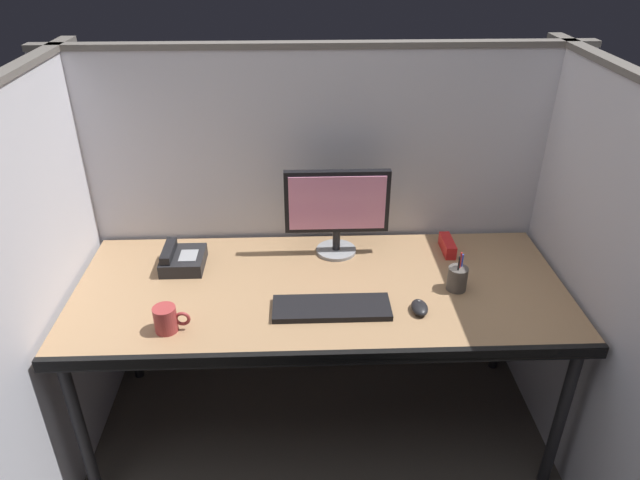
{
  "coord_description": "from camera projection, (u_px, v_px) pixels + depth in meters",
  "views": [
    {
      "loc": [
        -0.07,
        -1.55,
        2.0
      ],
      "look_at": [
        0.0,
        0.35,
        0.92
      ],
      "focal_mm": 32.24,
      "sensor_mm": 36.0,
      "label": 1
    }
  ],
  "objects": [
    {
      "name": "cubicle_partition_right",
      "position": [
        586.0,
        285.0,
        2.15
      ],
      "size": [
        0.06,
        1.41,
        1.57
      ],
      "color": "silver",
      "rests_on": "ground"
    },
    {
      "name": "desk_phone",
      "position": [
        182.0,
        259.0,
        2.34
      ],
      "size": [
        0.17,
        0.19,
        0.09
      ],
      "color": "black",
      "rests_on": "desk"
    },
    {
      "name": "computer_mouse",
      "position": [
        420.0,
        308.0,
        2.08
      ],
      "size": [
        0.06,
        0.1,
        0.04
      ],
      "color": "black",
      "rests_on": "desk"
    },
    {
      "name": "desk",
      "position": [
        321.0,
        299.0,
        2.24
      ],
      "size": [
        1.9,
        0.8,
        0.74
      ],
      "color": "#997551",
      "rests_on": "ground"
    },
    {
      "name": "red_stapler",
      "position": [
        447.0,
        246.0,
        2.45
      ],
      "size": [
        0.04,
        0.15,
        0.06
      ],
      "primitive_type": "cube",
      "color": "red",
      "rests_on": "desk"
    },
    {
      "name": "cubicle_partition_left",
      "position": [
        49.0,
        297.0,
        2.09
      ],
      "size": [
        0.06,
        1.41,
        1.57
      ],
      "color": "silver",
      "rests_on": "ground"
    },
    {
      "name": "cubicle_partition_rear",
      "position": [
        317.0,
        222.0,
        2.59
      ],
      "size": [
        2.21,
        0.06,
        1.57
      ],
      "color": "silver",
      "rests_on": "ground"
    },
    {
      "name": "keyboard_main",
      "position": [
        332.0,
        308.0,
        2.09
      ],
      "size": [
        0.43,
        0.15,
        0.02
      ],
      "primitive_type": "cube",
      "color": "black",
      "rests_on": "desk"
    },
    {
      "name": "monitor_center",
      "position": [
        337.0,
        207.0,
        2.35
      ],
      "size": [
        0.43,
        0.17,
        0.37
      ],
      "color": "gray",
      "rests_on": "desk"
    },
    {
      "name": "coffee_mug",
      "position": [
        166.0,
        319.0,
        1.97
      ],
      "size": [
        0.13,
        0.08,
        0.09
      ],
      "color": "#993333",
      "rests_on": "desk"
    },
    {
      "name": "ground_plane",
      "position": [
        323.0,
        479.0,
        2.34
      ],
      "size": [
        8.0,
        8.0,
        0.0
      ],
      "primitive_type": "plane",
      "color": "#423D38"
    },
    {
      "name": "pen_cup",
      "position": [
        457.0,
        278.0,
        2.19
      ],
      "size": [
        0.08,
        0.08,
        0.16
      ],
      "color": "#4C4742",
      "rests_on": "desk"
    }
  ]
}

